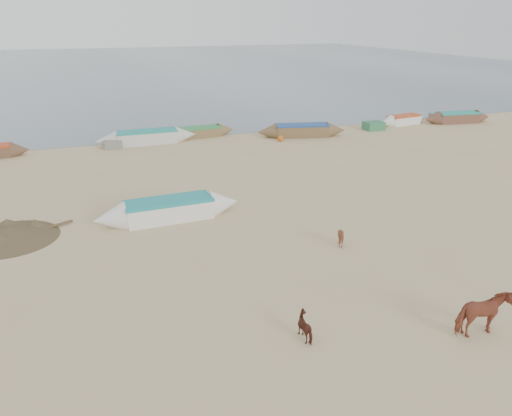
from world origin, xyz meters
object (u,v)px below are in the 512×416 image
(calf_right, at_px, (308,326))
(near_canoe, at_px, (169,209))
(cow_adult, at_px, (484,315))
(calf_front, at_px, (341,237))

(calf_right, relative_size, near_canoe, 0.11)
(calf_right, height_order, near_canoe, near_canoe)
(cow_adult, distance_m, near_canoe, 13.57)
(calf_front, xyz_separation_m, near_canoe, (-5.82, 5.24, 0.07))
(cow_adult, xyz_separation_m, calf_front, (-0.84, 6.59, -0.28))
(near_canoe, bearing_deg, calf_front, -44.15)
(cow_adult, relative_size, near_canoe, 0.25)
(cow_adult, xyz_separation_m, near_canoe, (-6.66, 11.82, -0.21))
(calf_front, relative_size, calf_right, 1.09)
(calf_front, xyz_separation_m, calf_right, (-3.87, -4.96, -0.03))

